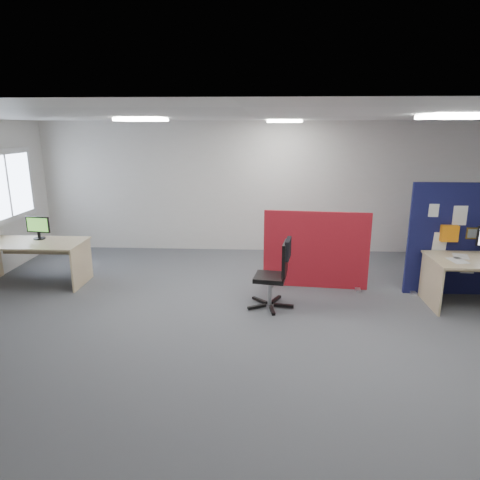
{
  "coord_description": "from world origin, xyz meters",
  "views": [
    {
      "loc": [
        0.14,
        -5.39,
        2.58
      ],
      "look_at": [
        -0.18,
        0.54,
        1.0
      ],
      "focal_mm": 32.0,
      "sensor_mm": 36.0,
      "label": 1
    }
  ],
  "objects_px": {
    "monitor_second": "(38,227)",
    "navy_divider": "(478,240)",
    "office_chair": "(278,270)",
    "red_divider": "(316,251)",
    "second_desk": "(34,251)"
  },
  "relations": [
    {
      "from": "navy_divider",
      "to": "office_chair",
      "type": "distance_m",
      "value": 3.19
    },
    {
      "from": "monitor_second",
      "to": "navy_divider",
      "type": "bearing_deg",
      "value": 6.62
    },
    {
      "from": "navy_divider",
      "to": "red_divider",
      "type": "xyz_separation_m",
      "value": [
        -2.45,
        0.18,
        -0.26
      ]
    },
    {
      "from": "navy_divider",
      "to": "second_desk",
      "type": "bearing_deg",
      "value": 178.99
    },
    {
      "from": "navy_divider",
      "to": "red_divider",
      "type": "bearing_deg",
      "value": 175.89
    },
    {
      "from": "monitor_second",
      "to": "office_chair",
      "type": "height_order",
      "value": "monitor_second"
    },
    {
      "from": "office_chair",
      "to": "second_desk",
      "type": "bearing_deg",
      "value": 177.7
    },
    {
      "from": "monitor_second",
      "to": "office_chair",
      "type": "distance_m",
      "value": 4.15
    },
    {
      "from": "navy_divider",
      "to": "red_divider",
      "type": "height_order",
      "value": "navy_divider"
    },
    {
      "from": "red_divider",
      "to": "office_chair",
      "type": "height_order",
      "value": "red_divider"
    },
    {
      "from": "monitor_second",
      "to": "second_desk",
      "type": "bearing_deg",
      "value": -93.72
    },
    {
      "from": "navy_divider",
      "to": "office_chair",
      "type": "relative_size",
      "value": 2.08
    },
    {
      "from": "second_desk",
      "to": "monitor_second",
      "type": "distance_m",
      "value": 0.42
    },
    {
      "from": "red_divider",
      "to": "office_chair",
      "type": "bearing_deg",
      "value": -121.2
    },
    {
      "from": "office_chair",
      "to": "navy_divider",
      "type": "bearing_deg",
      "value": 21.84
    }
  ]
}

